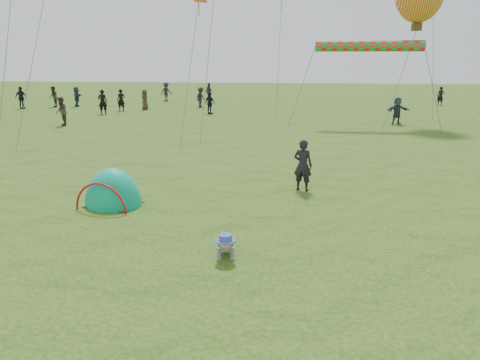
# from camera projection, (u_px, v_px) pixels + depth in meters

# --- Properties ---
(ground) EXTENTS (140.00, 140.00, 0.00)m
(ground) POSITION_uv_depth(u_px,v_px,m) (186.00, 257.00, 9.71)
(ground) COLOR #1C4407
(crawling_toddler) EXTENTS (0.64, 0.83, 0.58)m
(crawling_toddler) POSITION_uv_depth(u_px,v_px,m) (226.00, 243.00, 9.67)
(crawling_toddler) COLOR black
(crawling_toddler) RESTS_ON ground
(popup_tent) EXTENTS (1.89, 1.67, 2.12)m
(popup_tent) POSITION_uv_depth(u_px,v_px,m) (114.00, 205.00, 13.16)
(popup_tent) COLOR #038A68
(popup_tent) RESTS_ON ground
(standing_adult) EXTENTS (0.68, 0.55, 1.61)m
(standing_adult) POSITION_uv_depth(u_px,v_px,m) (303.00, 165.00, 14.41)
(standing_adult) COLOR black
(standing_adult) RESTS_ON ground
(crowd_person_0) EXTENTS (0.72, 0.55, 1.79)m
(crowd_person_0) POSITION_uv_depth(u_px,v_px,m) (103.00, 102.00, 34.12)
(crowd_person_0) COLOR black
(crowd_person_0) RESTS_ON ground
(crowd_person_2) EXTENTS (0.99, 0.83, 1.58)m
(crowd_person_2) POSITION_uv_depth(u_px,v_px,m) (210.00, 103.00, 34.29)
(crowd_person_2) COLOR black
(crowd_person_2) RESTS_ON ground
(crowd_person_3) EXTENTS (0.99, 1.23, 1.66)m
(crowd_person_3) POSITION_uv_depth(u_px,v_px,m) (201.00, 97.00, 39.04)
(crowd_person_3) COLOR black
(crowd_person_3) RESTS_ON ground
(crowd_person_4) EXTENTS (0.86, 0.93, 1.60)m
(crowd_person_4) POSITION_uv_depth(u_px,v_px,m) (145.00, 99.00, 37.24)
(crowd_person_4) COLOR #3F2E27
(crowd_person_4) RESTS_ON ground
(crowd_person_5) EXTENTS (0.70, 1.59, 1.65)m
(crowd_person_5) POSITION_uv_depth(u_px,v_px,m) (77.00, 97.00, 39.66)
(crowd_person_5) COLOR #23333B
(crowd_person_5) RESTS_ON ground
(crowd_person_6) EXTENTS (0.70, 0.66, 1.61)m
(crowd_person_6) POSITION_uv_depth(u_px,v_px,m) (440.00, 96.00, 40.57)
(crowd_person_6) COLOR black
(crowd_person_6) RESTS_ON ground
(crowd_person_7) EXTENTS (0.94, 1.04, 1.73)m
(crowd_person_7) POSITION_uv_depth(u_px,v_px,m) (61.00, 111.00, 28.28)
(crowd_person_7) COLOR #3E322D
(crowd_person_7) RESTS_ON ground
(crowd_person_8) EXTENTS (0.98, 1.05, 1.74)m
(crowd_person_8) POSITION_uv_depth(u_px,v_px,m) (209.00, 92.00, 44.41)
(crowd_person_8) COLOR #2B3A44
(crowd_person_8) RESTS_ON ground
(crowd_person_9) EXTENTS (1.27, 1.26, 1.76)m
(crowd_person_9) POSITION_uv_depth(u_px,v_px,m) (166.00, 92.00, 44.67)
(crowd_person_9) COLOR #25242A
(crowd_person_9) RESTS_ON ground
(crowd_person_11) EXTENTS (1.63, 1.02, 1.68)m
(crowd_person_11) POSITION_uv_depth(u_px,v_px,m) (397.00, 111.00, 28.92)
(crowd_person_11) COLOR #2C3943
(crowd_person_11) RESTS_ON ground
(crowd_person_12) EXTENTS (0.63, 0.42, 1.69)m
(crowd_person_12) POSITION_uv_depth(u_px,v_px,m) (121.00, 100.00, 36.11)
(crowd_person_12) COLOR black
(crowd_person_12) RESTS_ON ground
(crowd_person_13) EXTENTS (0.99, 1.06, 1.73)m
(crowd_person_13) POSITION_uv_depth(u_px,v_px,m) (53.00, 97.00, 39.04)
(crowd_person_13) COLOR #392C23
(crowd_person_13) RESTS_ON ground
(crowd_person_14) EXTENTS (0.76, 1.13, 1.79)m
(crowd_person_14) POSITION_uv_depth(u_px,v_px,m) (21.00, 98.00, 37.82)
(crowd_person_14) COLOR black
(crowd_person_14) RESTS_ON ground
(rainbow_tube_kite) EXTENTS (6.21, 0.64, 0.64)m
(rainbow_tube_kite) POSITION_uv_depth(u_px,v_px,m) (369.00, 46.00, 27.21)
(rainbow_tube_kite) COLOR red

